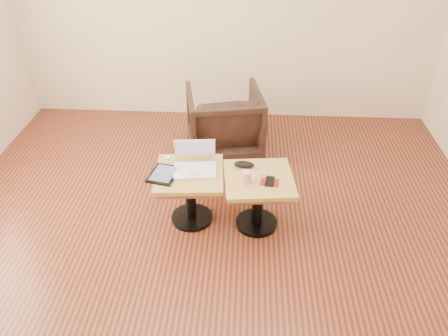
# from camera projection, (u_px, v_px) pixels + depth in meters

# --- Properties ---
(room_shell) EXTENTS (4.52, 4.52, 2.71)m
(room_shell) POSITION_uv_depth(u_px,v_px,m) (208.00, 84.00, 2.55)
(room_shell) COLOR #3E1B13
(room_shell) RESTS_ON ground
(side_table_left) EXTENTS (0.55, 0.55, 0.47)m
(side_table_left) POSITION_uv_depth(u_px,v_px,m) (190.00, 184.00, 3.41)
(side_table_left) COLOR black
(side_table_left) RESTS_ON ground
(side_table_right) EXTENTS (0.57, 0.57, 0.47)m
(side_table_right) POSITION_uv_depth(u_px,v_px,m) (258.00, 190.00, 3.35)
(side_table_right) COLOR black
(side_table_right) RESTS_ON ground
(laptop) EXTENTS (0.35, 0.34, 0.22)m
(laptop) POSITION_uv_depth(u_px,v_px,m) (195.00, 163.00, 3.37)
(laptop) COLOR white
(laptop) RESTS_ON side_table_left
(tablet) EXTENTS (0.25, 0.29, 0.02)m
(tablet) POSITION_uv_depth(u_px,v_px,m) (164.00, 174.00, 3.30)
(tablet) COLOR black
(tablet) RESTS_ON side_table_left
(charging_adapter) EXTENTS (0.05, 0.05, 0.02)m
(charging_adapter) POSITION_uv_depth(u_px,v_px,m) (168.00, 158.00, 3.49)
(charging_adapter) COLOR white
(charging_adapter) RESTS_ON side_table_left
(glasses_case) EXTENTS (0.17, 0.08, 0.05)m
(glasses_case) POSITION_uv_depth(u_px,v_px,m) (244.00, 165.00, 3.39)
(glasses_case) COLOR black
(glasses_case) RESTS_ON side_table_right
(striped_cup) EXTENTS (0.09, 0.09, 0.10)m
(striped_cup) POSITION_uv_depth(u_px,v_px,m) (246.00, 177.00, 3.21)
(striped_cup) COLOR #F64894
(striped_cup) RESTS_ON side_table_right
(earbuds_tangle) EXTENTS (0.08, 0.05, 0.01)m
(earbuds_tangle) POSITION_uv_depth(u_px,v_px,m) (267.00, 173.00, 3.33)
(earbuds_tangle) COLOR white
(earbuds_tangle) RESTS_ON side_table_right
(phone_on_sleeve) EXTENTS (0.15, 0.13, 0.02)m
(phone_on_sleeve) POSITION_uv_depth(u_px,v_px,m) (270.00, 182.00, 3.23)
(phone_on_sleeve) COLOR #7C0B04
(phone_on_sleeve) RESTS_ON side_table_right
(armchair) EXTENTS (0.82, 0.84, 0.66)m
(armchair) POSITION_uv_depth(u_px,v_px,m) (224.00, 121.00, 4.31)
(armchair) COLOR black
(armchair) RESTS_ON ground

